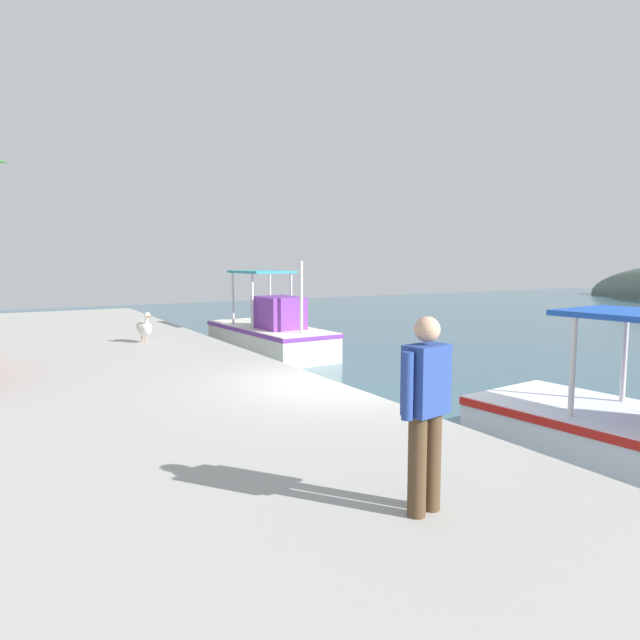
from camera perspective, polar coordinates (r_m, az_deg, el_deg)
name	(u,v)px	position (r m, az deg, el deg)	size (l,w,h in m)	color
quay_pier	(27,451)	(8.83, -27.34, -11.65)	(36.00, 10.00, 0.80)	#9E9E99
fishing_boat_nearest	(270,333)	(18.05, -5.03, -1.35)	(5.51, 2.24, 2.95)	silver
pelican	(144,327)	(15.73, -17.25, -0.71)	(0.96, 0.42, 0.82)	tan
fisherman_standing	(426,407)	(4.97, 10.57, -8.55)	(0.31, 0.58, 1.72)	#4C3823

